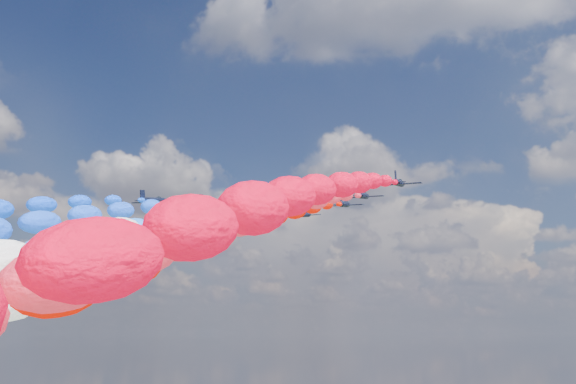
% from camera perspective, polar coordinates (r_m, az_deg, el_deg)
% --- Properties ---
extents(jet_0, '(8.92, 11.74, 4.23)m').
position_cam_1_polar(jet_0, '(139.74, -11.30, -0.70)').
color(jet_0, black).
extents(jet_1, '(8.82, 11.67, 4.23)m').
position_cam_1_polar(jet_1, '(142.32, -6.58, -1.06)').
color(jet_1, black).
extents(jet_2, '(8.79, 11.65, 4.23)m').
position_cam_1_polar(jet_2, '(149.39, -1.93, -1.64)').
color(jet_2, black).
extents(trail_2, '(5.93, 132.46, 40.89)m').
position_cam_1_polar(trail_2, '(87.08, -17.78, -5.87)').
color(trail_2, '#1F6EFE').
extents(jet_3, '(8.78, 11.65, 4.23)m').
position_cam_1_polar(jet_3, '(141.55, 0.07, -1.08)').
color(jet_3, black).
extents(trail_3, '(5.93, 132.46, 40.89)m').
position_cam_1_polar(trail_3, '(78.07, -15.87, -5.36)').
color(trail_3, white).
extents(jet_4, '(8.75, 11.63, 4.23)m').
position_cam_1_polar(jet_4, '(153.45, 1.27, -1.92)').
color(jet_4, black).
extents(trail_4, '(5.93, 132.46, 40.89)m').
position_cam_1_polar(trail_4, '(88.97, -11.76, -6.31)').
color(trail_4, white).
extents(jet_5, '(8.82, 11.67, 4.23)m').
position_cam_1_polar(jet_5, '(141.64, 4.79, -1.04)').
color(jet_5, black).
extents(trail_5, '(5.93, 132.46, 40.89)m').
position_cam_1_polar(trail_5, '(75.33, -7.35, -5.49)').
color(trail_5, red).
extents(jet_6, '(8.63, 11.54, 4.23)m').
position_cam_1_polar(jet_6, '(133.28, 6.35, -0.32)').
color(jet_6, black).
extents(trail_6, '(5.93, 132.46, 40.89)m').
position_cam_1_polar(trail_6, '(66.26, -5.80, -4.66)').
color(trail_6, red).
extents(jet_7, '(8.40, 11.38, 4.23)m').
position_cam_1_polar(jet_7, '(122.87, 9.34, 0.75)').
color(jet_7, black).
extents(trail_7, '(5.93, 132.46, 40.89)m').
position_cam_1_polar(trail_7, '(54.57, -1.55, -3.17)').
color(trail_7, red).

